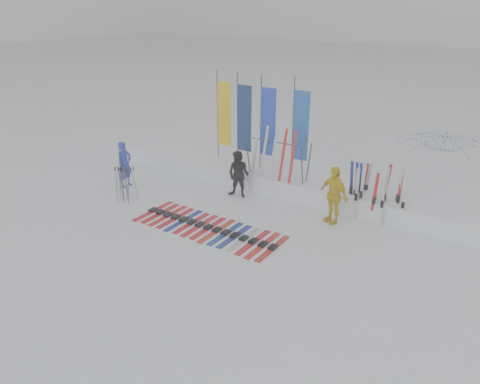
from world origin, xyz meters
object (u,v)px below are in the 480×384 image
Objects in this scene: tent_canopy at (438,174)px; person_yellow at (333,195)px; person_blue at (125,164)px; ski_rack at (278,154)px; ski_row at (208,227)px; person_black at (239,174)px.

person_yellow is at bearing -136.89° from tent_canopy.
person_blue is 7.24m from person_yellow.
person_yellow is 2.66m from ski_rack.
person_yellow is 0.60× the size of tent_canopy.
ski_rack is at bearing 83.82° from ski_row.
person_blue is 1.03× the size of person_black.
person_yellow reaches higher than person_black.
person_black is 0.90× the size of person_yellow.
person_black is 3.33m from person_yellow.
person_yellow is 0.39× the size of ski_row.
person_black is at bearing -134.36° from ski_rack.
ski_row is at bearing -138.36° from tent_canopy.
ski_rack reaches higher than person_yellow.
person_blue is 0.93× the size of person_yellow.
person_black is at bearing -159.49° from tent_canopy.
person_blue is at bearing -153.69° from ski_rack.
ski_row is 3.65m from ski_rack.
person_black is 0.35× the size of ski_row.
ski_row is (-5.12, -4.55, -1.26)m from tent_canopy.
person_blue is 10.11m from tent_canopy.
tent_canopy is (5.67, 2.12, 0.52)m from person_black.
tent_canopy is 6.97m from ski_row.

